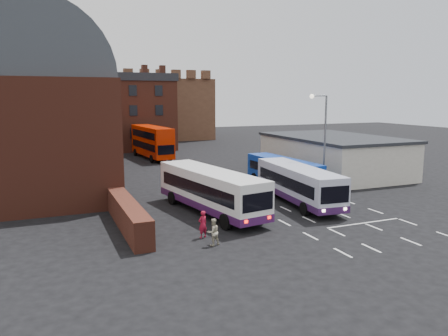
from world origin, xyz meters
name	(u,v)px	position (x,y,z in m)	size (l,w,h in m)	color
ground	(278,220)	(0.00, 0.00, 0.00)	(180.00, 180.00, 0.00)	black
railway_station	(36,107)	(-15.50, 21.00, 7.64)	(12.00, 28.00, 16.00)	#602B1E
forecourt_wall	(128,215)	(-10.20, 2.00, 0.90)	(1.20, 10.00, 1.80)	#602B1E
cream_building	(333,155)	(15.00, 14.00, 2.16)	(10.40, 16.40, 4.25)	beige
brick_terrace	(102,116)	(-6.00, 46.00, 5.50)	(22.00, 10.00, 11.00)	brown
castle_keep	(148,109)	(6.00, 66.00, 6.00)	(22.00, 22.00, 12.00)	brown
bus_white_outbound	(210,188)	(-3.77, 3.66, 1.90)	(4.63, 12.11, 3.22)	white
bus_white_inbound	(298,182)	(3.84, 3.63, 1.78)	(3.53, 11.23, 3.01)	silver
bus_blue	(283,171)	(6.00, 9.66, 1.62)	(2.89, 10.14, 2.74)	#0E37A5
bus_red_double	(152,142)	(-0.97, 33.73, 2.39)	(3.57, 11.40, 4.49)	#C11D00
street_lamp	(322,133)	(8.29, 6.81, 5.33)	(1.80, 0.39, 8.83)	slate
pedestrian_red	(203,224)	(-6.31, -1.66, 0.86)	(0.62, 0.41, 1.71)	maroon
pedestrian_beige	(213,232)	(-6.22, -3.21, 0.81)	(0.79, 0.61, 1.62)	#B2AA8F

